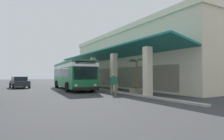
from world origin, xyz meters
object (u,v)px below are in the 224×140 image
at_px(parked_sedan_charcoal, 19,82).
at_px(pedestrian, 114,83).
at_px(transit_bus, 72,74).
at_px(potted_palm, 137,85).

relative_size(parked_sedan_charcoal, pedestrian, 2.59).
bearing_deg(parked_sedan_charcoal, pedestrian, 24.73).
height_order(transit_bus, potted_palm, transit_bus).
xyz_separation_m(transit_bus, pedestrian, (8.03, 1.09, -0.85)).
xyz_separation_m(parked_sedan_charcoal, potted_palm, (13.48, 8.88, 0.00)).
relative_size(transit_bus, parked_sedan_charcoal, 2.50).
distance_m(transit_bus, potted_palm, 8.65).
height_order(parked_sedan_charcoal, potted_palm, potted_palm).
distance_m(pedestrian, potted_palm, 2.58).
bearing_deg(pedestrian, transit_bus, -172.30).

